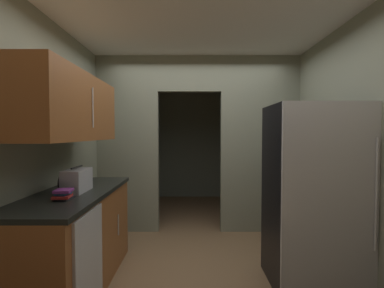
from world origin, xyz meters
The scene contains 11 objects.
ground centered at (0.00, 0.00, 0.00)m, with size 20.00×20.00×0.00m, color brown.
kitchen_overhead_slab centered at (0.00, 0.42, 2.65)m, with size 3.41×6.77×0.06m, color silver.
kitchen_partition centered at (0.04, 1.38, 1.40)m, with size 3.01×0.12×2.62m.
adjoining_room_shell centered at (0.00, 3.02, 1.31)m, with size 3.01×2.41×2.62m.
kitchen_flank_left centered at (-1.55, -0.56, 1.31)m, with size 0.10×3.88×2.62m, color gray.
refrigerator centered at (1.10, -0.13, 0.87)m, with size 0.85×0.73×1.75m.
lower_cabinet_run centered at (-1.19, -0.23, 0.47)m, with size 0.63×1.72×0.93m.
dishwasher centered at (-0.88, -0.72, 0.44)m, with size 0.02×0.56×0.87m.
upper_cabinet_counterside centered at (-1.19, -0.23, 1.71)m, with size 0.36×1.55×0.61m.
boombox centered at (-1.16, -0.25, 1.04)m, with size 0.18×0.36×0.24m.
book_stack centered at (-1.15, -0.56, 0.97)m, with size 0.15×0.17×0.08m.
Camera 1 is at (-0.09, -2.86, 1.47)m, focal length 26.46 mm.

